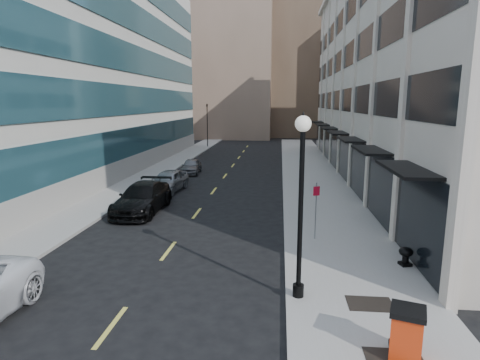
% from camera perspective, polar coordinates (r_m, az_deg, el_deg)
% --- Properties ---
extents(sidewalk_right, '(5.00, 80.00, 0.15)m').
position_cam_1_polar(sidewalk_right, '(28.86, 11.10, -1.70)').
color(sidewalk_right, '#9C998E').
rests_on(sidewalk_right, ground).
extents(sidewalk_left, '(3.00, 80.00, 0.15)m').
position_cam_1_polar(sidewalk_left, '(30.84, -15.77, -1.10)').
color(sidewalk_left, '#9C998E').
rests_on(sidewalk_left, ground).
extents(building_right, '(15.30, 46.50, 18.25)m').
position_cam_1_polar(building_right, '(37.20, 25.68, 14.07)').
color(building_right, beige).
rests_on(building_right, ground).
extents(building_left, '(16.14, 46.00, 20.00)m').
position_cam_1_polar(building_left, '(40.84, -25.68, 15.11)').
color(building_left, silver).
rests_on(building_left, ground).
extents(skyline_tan_near, '(14.00, 18.00, 28.00)m').
position_cam_1_polar(skyline_tan_near, '(76.92, -0.88, 16.73)').
color(skyline_tan_near, '#8B6F5B').
rests_on(skyline_tan_near, ground).
extents(skyline_brown, '(12.00, 16.00, 34.00)m').
position_cam_1_polar(skyline_brown, '(80.81, 8.41, 18.48)').
color(skyline_brown, brown).
rests_on(skyline_brown, ground).
extents(skyline_tan_far, '(12.00, 14.00, 22.00)m').
position_cam_1_polar(skyline_tan_far, '(88.17, -6.77, 13.96)').
color(skyline_tan_far, '#8B6F5B').
rests_on(skyline_tan_far, ground).
extents(skyline_stone, '(10.00, 14.00, 20.00)m').
position_cam_1_polar(skyline_stone, '(75.31, 16.30, 13.37)').
color(skyline_stone, beige).
rests_on(skyline_stone, ground).
extents(grate_mid, '(1.40, 1.00, 0.01)m').
position_cam_1_polar(grate_mid, '(11.31, 21.19, -22.81)').
color(grate_mid, black).
rests_on(grate_mid, sidewalk_right).
extents(grate_far, '(1.40, 1.00, 0.01)m').
position_cam_1_polar(grate_far, '(13.65, 17.99, -16.40)').
color(grate_far, black).
rests_on(grate_far, sidewalk_right).
extents(road_centerline, '(0.15, 68.20, 0.01)m').
position_cam_1_polar(road_centerline, '(26.25, -4.83, -2.95)').
color(road_centerline, '#D8CC4C').
rests_on(road_centerline, ground).
extents(traffic_signal, '(0.66, 0.66, 6.98)m').
position_cam_1_polar(traffic_signal, '(56.96, -4.71, 10.36)').
color(traffic_signal, black).
rests_on(traffic_signal, ground).
extents(car_black_pickup, '(2.39, 5.77, 1.67)m').
position_cam_1_polar(car_black_pickup, '(24.05, -13.70, -2.50)').
color(car_black_pickup, black).
rests_on(car_black_pickup, ground).
extents(car_silver_sedan, '(2.33, 4.73, 1.55)m').
position_cam_1_polar(car_silver_sedan, '(29.18, -10.15, -0.12)').
color(car_silver_sedan, gray).
rests_on(car_silver_sedan, ground).
extents(car_grey_sedan, '(1.77, 3.94, 1.31)m').
position_cam_1_polar(car_grey_sedan, '(36.36, -6.95, 1.96)').
color(car_grey_sedan, slate).
rests_on(car_grey_sedan, ground).
extents(trash_bin, '(1.01, 1.01, 1.31)m').
position_cam_1_polar(trash_bin, '(11.13, 22.60, -19.28)').
color(trash_bin, red).
rests_on(trash_bin, sidewalk_right).
extents(lamppost, '(0.49, 0.49, 5.92)m').
position_cam_1_polar(lamppost, '(12.45, 8.69, -1.61)').
color(lamppost, black).
rests_on(lamppost, sidewalk_right).
extents(sign_post, '(0.30, 0.15, 2.63)m').
position_cam_1_polar(sign_post, '(18.46, 10.76, -3.28)').
color(sign_post, slate).
rests_on(sign_post, sidewalk_right).
extents(urn_planter, '(0.53, 0.53, 0.73)m').
position_cam_1_polar(urn_planter, '(16.84, 22.52, -9.73)').
color(urn_planter, black).
rests_on(urn_planter, sidewalk_right).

